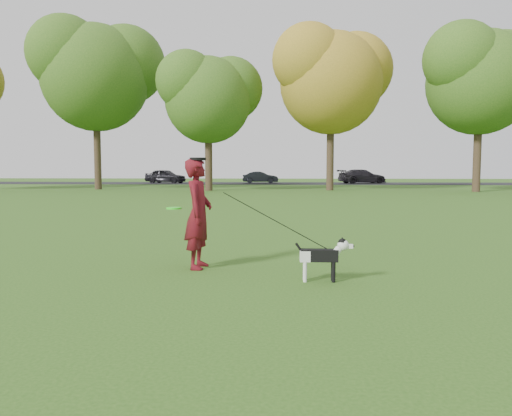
# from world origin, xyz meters

# --- Properties ---
(ground) EXTENTS (120.00, 120.00, 0.00)m
(ground) POSITION_xyz_m (0.00, 0.00, 0.00)
(ground) COLOR #285116
(ground) RESTS_ON ground
(road) EXTENTS (120.00, 7.00, 0.02)m
(road) POSITION_xyz_m (0.00, 40.00, 0.01)
(road) COLOR black
(road) RESTS_ON ground
(man) EXTENTS (0.44, 0.64, 1.69)m
(man) POSITION_xyz_m (-0.34, 0.46, 0.84)
(man) COLOR #520B1C
(man) RESTS_ON ground
(dog) EXTENTS (0.80, 0.16, 0.61)m
(dog) POSITION_xyz_m (1.52, -0.33, 0.37)
(dog) COLOR black
(dog) RESTS_ON ground
(car_left) EXTENTS (4.17, 2.55, 1.33)m
(car_left) POSITION_xyz_m (-10.39, 40.00, 0.68)
(car_left) COLOR black
(car_left) RESTS_ON road
(car_mid) EXTENTS (3.38, 1.28, 1.10)m
(car_mid) POSITION_xyz_m (-1.30, 40.00, 0.57)
(car_mid) COLOR black
(car_mid) RESTS_ON road
(car_right) EXTENTS (4.84, 3.05, 1.31)m
(car_right) POSITION_xyz_m (8.21, 40.00, 0.67)
(car_right) COLOR black
(car_right) RESTS_ON road
(man_held_items) EXTENTS (2.43, 0.92, 1.29)m
(man_held_items) POSITION_xyz_m (0.84, 0.04, 0.79)
(man_held_items) COLOR #30FF20
(man_held_items) RESTS_ON ground
(tree_row) EXTENTS (51.74, 8.86, 12.01)m
(tree_row) POSITION_xyz_m (-1.43, 26.07, 7.41)
(tree_row) COLOR #38281C
(tree_row) RESTS_ON ground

